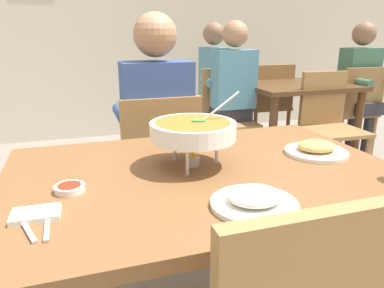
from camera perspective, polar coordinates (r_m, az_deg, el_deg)
cafe_rear_partition at (r=4.47m, az=-13.68°, el=20.43°), size 10.00×0.10×3.00m
dining_table_main at (r=1.30m, az=2.08°, el=-8.34°), size 1.34×0.92×0.75m
chair_diner_main at (r=2.02m, az=-5.29°, el=-3.23°), size 0.44×0.44×0.90m
diner_main at (r=1.98m, az=-5.69°, el=3.50°), size 0.40×0.45×1.31m
curry_bowl at (r=1.26m, az=0.16°, el=2.11°), size 0.33×0.30×0.26m
rice_plate at (r=1.01m, az=9.79°, el=-8.70°), size 0.24×0.24×0.06m
appetizer_plate at (r=1.49m, az=18.99°, el=-0.76°), size 0.24×0.24×0.06m
sauce_dish at (r=1.15m, az=-18.73°, el=-6.59°), size 0.09×0.09×0.02m
napkin_folded at (r=1.03m, az=-23.39°, el=-10.14°), size 0.12×0.08×0.02m
fork_utensil at (r=0.99m, az=-24.76°, el=-11.72°), size 0.07×0.16×0.01m
spoon_utensil at (r=0.98m, az=-21.82°, el=-11.52°), size 0.02×0.17×0.01m
dining_table_far at (r=3.58m, az=16.19°, el=6.99°), size 1.00×0.80×0.75m
chair_bg_left at (r=3.33m, az=5.51°, el=4.93°), size 0.47×0.47×0.90m
chair_bg_middle at (r=3.92m, az=24.18°, el=5.37°), size 0.47×0.47×0.90m
chair_bg_right at (r=3.78m, az=5.16°, el=6.41°), size 0.47×0.47×0.90m
chair_bg_corner at (r=3.25m, az=20.70°, el=3.60°), size 0.46×0.46×0.90m
chair_bg_window at (r=3.98m, az=12.06°, el=6.64°), size 0.47×0.47×0.90m
patron_bg_left at (r=3.27m, az=6.29°, el=8.89°), size 0.40×0.45×1.31m
patron_bg_middle at (r=3.94m, az=25.04°, el=8.81°), size 0.40×0.45×1.31m
patron_bg_right at (r=3.79m, az=3.93°, el=10.09°), size 0.45×0.40×1.31m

